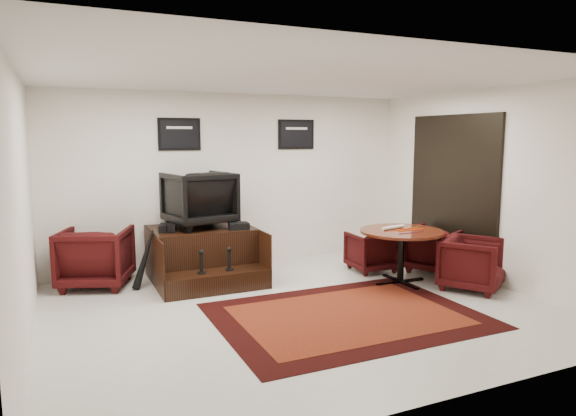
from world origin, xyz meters
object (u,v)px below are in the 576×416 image
object	(u,v)px
table_chair_back	(372,249)
table_chair_corner	(473,261)
shine_chair	(199,196)
meeting_table	(401,237)
shine_podium	(203,256)
table_chair_window	(436,247)
armchair_side	(96,254)

from	to	relation	value
table_chair_back	table_chair_corner	size ratio (longest dim) A/B	0.85
shine_chair	table_chair_corner	distance (m)	4.03
shine_chair	meeting_table	distance (m)	3.03
shine_podium	table_chair_window	distance (m)	3.61
table_chair_back	shine_chair	bearing A→B (deg)	-13.53
table_chair_corner	shine_podium	bearing A→B (deg)	114.93
table_chair_window	shine_podium	bearing A→B (deg)	44.41
armchair_side	table_chair_corner	size ratio (longest dim) A/B	1.16
shine_chair	armchair_side	world-z (taller)	shine_chair
meeting_table	table_chair_back	size ratio (longest dim) A/B	1.75
table_chair_corner	meeting_table	bearing A→B (deg)	104.29
shine_podium	shine_chair	xyz separation A→B (m)	(0.00, 0.15, 0.88)
shine_podium	meeting_table	world-z (taller)	meeting_table
table_chair_back	table_chair_window	world-z (taller)	table_chair_window
table_chair_back	table_chair_corner	bearing A→B (deg)	119.75
shine_chair	table_chair_window	world-z (taller)	shine_chair
armchair_side	table_chair_window	world-z (taller)	armchair_side
shine_chair	table_chair_corner	world-z (taller)	shine_chair
meeting_table	table_chair_back	bearing A→B (deg)	89.77
shine_chair	armchair_side	xyz separation A→B (m)	(-1.48, 0.11, -0.77)
table_chair_corner	table_chair_window	bearing A→B (deg)	46.99
shine_podium	meeting_table	distance (m)	2.93
shine_chair	table_chair_window	bearing A→B (deg)	149.59
table_chair_window	table_chair_back	bearing A→B (deg)	33.83
shine_chair	armchair_side	size ratio (longest dim) A/B	1.00
table_chair_back	shine_podium	bearing A→B (deg)	-10.39
meeting_table	armchair_side	bearing A→B (deg)	157.97
table_chair_window	shine_chair	bearing A→B (deg)	42.16
meeting_table	table_chair_corner	distance (m)	1.02
shine_podium	table_chair_window	size ratio (longest dim) A/B	1.94
table_chair_window	table_chair_corner	world-z (taller)	table_chair_corner
meeting_table	table_chair_window	xyz separation A→B (m)	(0.89, 0.30, -0.29)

